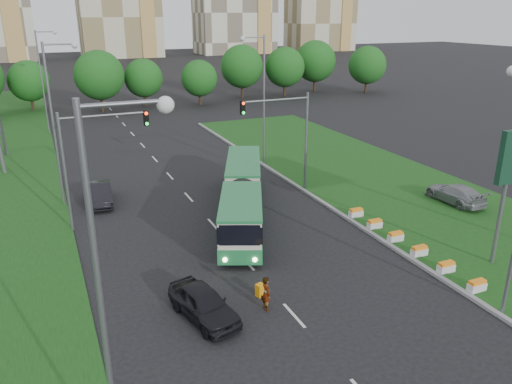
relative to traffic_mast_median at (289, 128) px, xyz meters
name	(u,v)px	position (x,y,z in m)	size (l,w,h in m)	color
ground	(292,253)	(-4.78, -10.00, -5.35)	(360.00, 360.00, 0.00)	black
grass_median	(384,185)	(8.22, -2.00, -5.27)	(14.00, 60.00, 0.15)	#134012
median_kerb	(313,196)	(1.27, -2.00, -5.26)	(0.30, 60.00, 0.18)	gray
lane_markings	(164,170)	(-7.78, 10.00, -5.35)	(0.20, 100.00, 0.01)	silver
flower_planters	(407,243)	(1.92, -12.50, -4.90)	(1.10, 11.50, 0.60)	silver
traffic_mast_median	(289,128)	(0.00, 0.00, 0.00)	(5.76, 0.32, 8.00)	slate
traffic_mast_left	(89,151)	(-15.16, -1.00, 0.00)	(5.76, 0.32, 8.00)	slate
street_lamps	(193,128)	(-7.78, 0.00, 0.65)	(36.00, 60.00, 12.00)	slate
tree_line	(189,74)	(5.22, 45.00, -0.85)	(120.00, 8.00, 9.00)	#164E15
articulated_bus	(238,195)	(-5.61, -3.28, -3.70)	(2.56, 16.40, 2.70)	beige
car_left_near	(204,303)	(-11.84, -14.41, -4.57)	(1.84, 4.58, 1.56)	black
car_left_far	(100,194)	(-14.35, 3.41, -4.57)	(1.66, 4.75, 1.56)	black
car_median	(455,193)	(10.45, -7.65, -4.48)	(2.02, 4.97, 1.44)	gray
pedestrian	(266,293)	(-8.79, -14.94, -4.46)	(0.65, 0.43, 1.78)	gray
shopping_trolley	(260,290)	(-8.58, -13.72, -5.01)	(0.40, 0.42, 0.69)	orange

